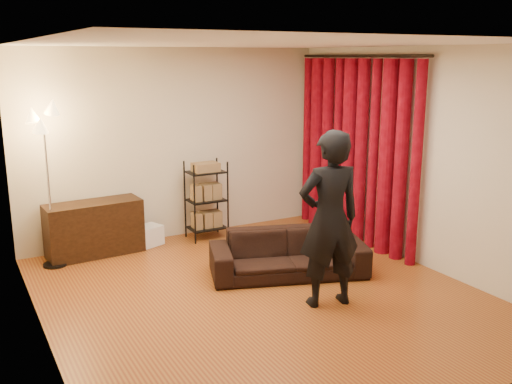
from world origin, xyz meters
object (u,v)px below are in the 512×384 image
sofa (288,254)px  storage_boxes (149,235)px  media_cabinet (94,229)px  wire_shelf (206,200)px  floor_lamp (49,189)px  person (329,219)px

sofa → storage_boxes: size_ratio=5.40×
media_cabinet → storage_boxes: 0.78m
storage_boxes → wire_shelf: 0.95m
media_cabinet → floor_lamp: floor_lamp is taller
wire_shelf → floor_lamp: 2.19m
sofa → wire_shelf: bearing=117.5°
media_cabinet → wire_shelf: size_ratio=1.09×
storage_boxes → person: bearing=-69.4°
sofa → media_cabinet: (-1.87, 1.86, 0.09)m
person → media_cabinet: (-1.79, 2.75, -0.57)m
person → storage_boxes: (-1.04, 2.77, -0.79)m
person → floor_lamp: 3.49m
storage_boxes → floor_lamp: bearing=-171.5°
media_cabinet → floor_lamp: size_ratio=0.62×
storage_boxes → wire_shelf: wire_shelf is taller
media_cabinet → wire_shelf: 1.61m
wire_shelf → floor_lamp: floor_lamp is taller
storage_boxes → floor_lamp: floor_lamp is taller
wire_shelf → media_cabinet: bearing=-160.4°
floor_lamp → sofa: bearing=-34.8°
sofa → person: size_ratio=0.99×
person → media_cabinet: size_ratio=1.52×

